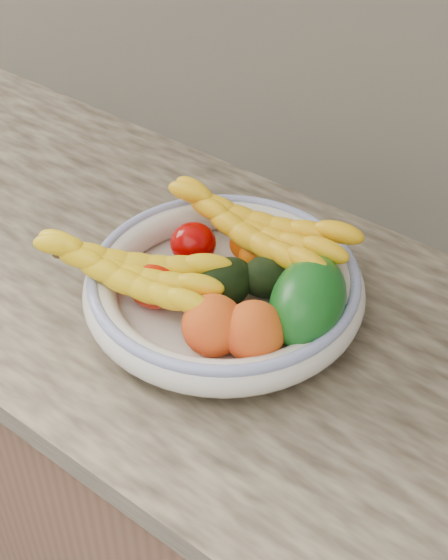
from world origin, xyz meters
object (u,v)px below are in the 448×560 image
Objects in this scene: banana_bunch_back at (255,233)px; green_mango at (308,302)px; fruit_bowl at (224,286)px; banana_bunch_front at (129,275)px.

green_mango is at bearing -27.26° from banana_bunch_back.
fruit_bowl is 1.25× the size of banana_bunch_back.
banana_bunch_back reaches higher than banana_bunch_front.
banana_bunch_back reaches higher than fruit_bowl.
fruit_bowl is 1.39× the size of banana_bunch_front.
green_mango reaches higher than banana_bunch_front.
banana_bunch_front reaches higher than fruit_bowl.
banana_bunch_front is (-0.09, -0.09, 0.03)m from fruit_bowl.
fruit_bowl is 0.13m from green_mango.
green_mango is 0.48× the size of banana_bunch_back.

